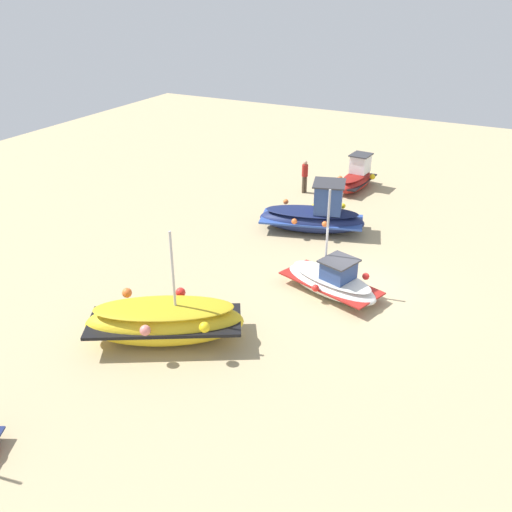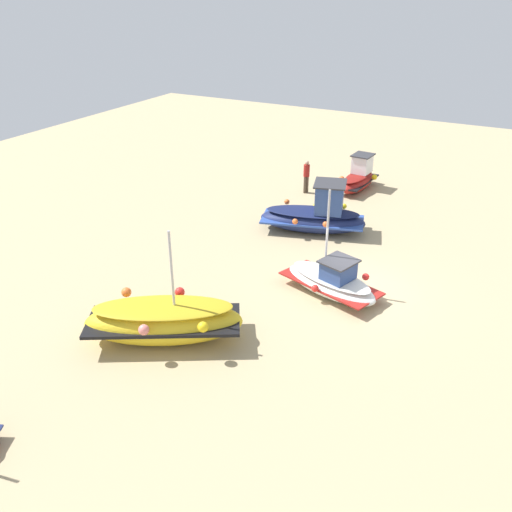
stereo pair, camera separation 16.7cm
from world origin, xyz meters
TOP-DOWN VIEW (x-y plane):
  - ground_plane at (0.00, 0.00)m, footprint 57.10×57.10m
  - fishing_boat_0 at (-4.28, -3.20)m, footprint 3.05×5.03m
  - fishing_boat_2 at (0.57, -0.56)m, footprint 2.63×4.09m
  - fishing_boat_3 at (-10.47, -3.24)m, footprint 3.38×1.77m
  - fishing_boat_4 at (5.76, -4.16)m, footprint 4.07×5.21m
  - person_walking at (-8.67, -5.52)m, footprint 0.32×0.32m

SIDE VIEW (x-z plane):
  - ground_plane at x=0.00m, z-range 0.00..0.00m
  - fishing_boat_2 at x=0.57m, z-range -1.48..2.43m
  - fishing_boat_3 at x=-10.47m, z-range -0.30..1.56m
  - fishing_boat_4 at x=5.76m, z-range -1.19..2.61m
  - fishing_boat_0 at x=-4.28m, z-range -0.43..1.91m
  - person_walking at x=-8.67m, z-range 0.14..1.89m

